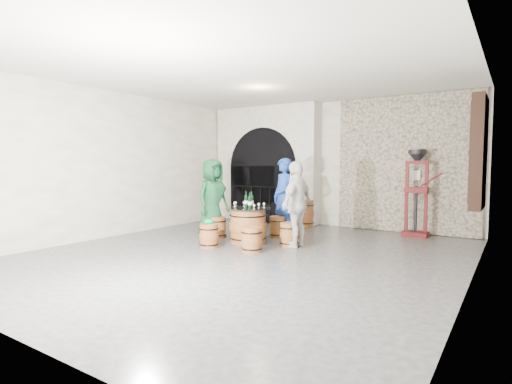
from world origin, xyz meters
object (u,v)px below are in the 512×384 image
Objects in this scene: barrel_table at (248,225)px; person_white at (297,204)px; person_green at (213,198)px; person_blue at (284,197)px; wine_bottle_right at (252,201)px; barrel_stool_near_right at (252,240)px; wine_bottle_center at (250,202)px; corking_press at (417,186)px; barrel_stool_right at (289,235)px; wine_bottle_left at (246,201)px; barrel_stool_left at (218,227)px; side_barrel at (304,213)px; barrel_stool_near_left at (209,236)px; barrel_stool_far at (278,227)px.

barrel_table is 0.56× the size of person_white.
barrel_table is 0.54× the size of person_green.
person_green is at bearing -115.85° from person_blue.
person_blue is 5.34× the size of wine_bottle_right.
barrel_stool_near_right is at bearing -25.71° from person_white.
person_green is at bearing 169.62° from wine_bottle_center.
person_green is 0.89× the size of corking_press.
barrel_stool_right is 1.01m from wine_bottle_center.
wine_bottle_center is 1.00× the size of wine_bottle_right.
barrel_stool_near_right is 1.41× the size of wine_bottle_right.
wine_bottle_center is (0.20, -0.16, 0.00)m from wine_bottle_left.
wine_bottle_center is 0.22m from wine_bottle_right.
wine_bottle_right reaches higher than barrel_stool_left.
corking_press is (1.84, 2.49, 0.89)m from barrel_stool_right.
barrel_stool_right is 1.06m from wine_bottle_right.
barrel_table is 2.53m from side_barrel.
person_blue is 1.59m from side_barrel.
corking_press is at bearing 57.11° from barrel_stool_near_right.
barrel_stool_near_right is 1.88m from person_blue.
wine_bottle_center is at bearing -94.46° from person_green.
barrel_stool_left is at bearing 119.51° from barrel_stool_near_left.
person_white is at bearing -82.27° from person_green.
person_blue is at bearing 76.43° from wine_bottle_right.
person_green is at bearing -85.82° from person_white.
barrel_stool_near_right is at bearing -110.53° from barrel_stool_right.
barrel_stool_near_right is at bearing -51.96° from person_blue.
barrel_stool_near_left is at bearing -112.41° from wine_bottle_right.
wine_bottle_right is 0.17× the size of corking_press.
wine_bottle_left reaches higher than side_barrel.
person_white is at bearing 35.57° from barrel_stool_near_left.
person_green is at bearing 173.38° from barrel_table.
corking_press is (2.51, 1.78, 0.89)m from barrel_stool_far.
wine_bottle_center is at bearing -39.69° from barrel_table.
corking_press reaches higher than wine_bottle_left.
person_green is 1.03× the size of person_white.
barrel_stool_near_left is 0.67× the size of side_barrel.
barrel_stool_right is at bearing 69.47° from barrel_stool_near_right.
person_white reaches higher than wine_bottle_left.
barrel_stool_left is 1.41× the size of wine_bottle_left.
barrel_stool_far is at bearing 71.38° from barrel_stool_near_left.
barrel_stool_right is at bearing -82.94° from person_green.
person_green reaches higher than barrel_stool_right.
barrel_stool_near_right is 0.28× the size of person_white.
side_barrel is (0.89, 2.43, 0.11)m from barrel_stool_left.
side_barrel is 2.81m from corking_press.
barrel_stool_near_left is at bearing -138.40° from person_green.
barrel_stool_left is at bearing 173.38° from barrel_table.
wine_bottle_center is at bearing -87.91° from side_barrel.
wine_bottle_left is at bearing -174.91° from barrel_stool_right.
barrel_table is 1.36× the size of side_barrel.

